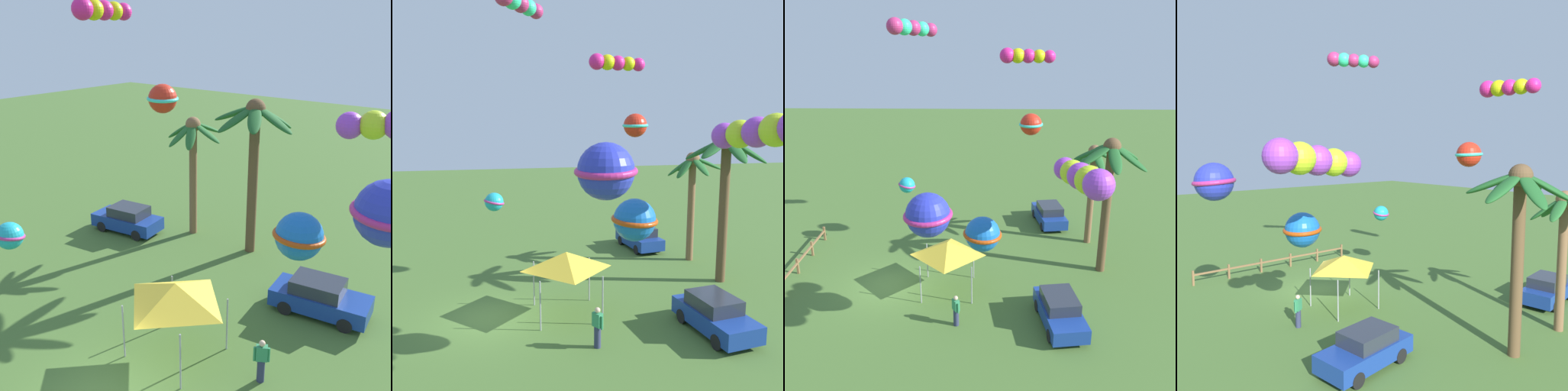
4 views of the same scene
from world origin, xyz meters
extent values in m
cylinder|color=brown|center=(-5.87, 11.99, 3.09)|extent=(0.42, 0.42, 6.18)
ellipsoid|color=#236028|center=(-5.09, 12.11, 5.82)|extent=(1.75, 0.75, 1.13)
ellipsoid|color=#236028|center=(-5.55, 12.78, 5.93)|extent=(1.16, 1.84, 0.91)
ellipsoid|color=#236028|center=(-6.37, 12.63, 5.86)|extent=(1.47, 1.68, 1.06)
ellipsoid|color=#236028|center=(-6.64, 11.88, 5.79)|extent=(1.72, 0.75, 1.18)
ellipsoid|color=#236028|center=(-6.13, 11.32, 5.72)|extent=(1.05, 1.66, 1.32)
ellipsoid|color=#236028|center=(-5.51, 11.37, 5.72)|extent=(1.23, 1.63, 1.31)
sphere|color=brown|center=(-5.87, 11.99, 6.18)|extent=(0.81, 0.81, 0.81)
cylinder|color=brown|center=(-2.10, 12.02, 3.70)|extent=(0.50, 0.50, 7.41)
ellipsoid|color=#1E5623|center=(-1.09, 11.96, 7.00)|extent=(2.19, 0.77, 1.31)
ellipsoid|color=#1E5623|center=(-1.57, 12.84, 6.94)|extent=(1.68, 2.11, 1.43)
ellipsoid|color=#1E5623|center=(-2.60, 12.88, 6.98)|extent=(1.63, 2.17, 1.35)
ellipsoid|color=#1E5623|center=(-3.15, 11.82, 7.11)|extent=(2.31, 1.04, 1.11)
ellipsoid|color=#1E5623|center=(-2.53, 11.10, 6.99)|extent=(1.49, 2.22, 1.32)
ellipsoid|color=#1E5623|center=(-1.58, 11.10, 7.09)|extent=(1.66, 2.25, 1.15)
sphere|color=brown|center=(-2.10, 12.02, 7.41)|extent=(0.95, 0.95, 0.95)
cube|color=navy|center=(3.23, 8.90, 0.60)|extent=(4.10, 2.23, 0.70)
cube|color=#282D38|center=(3.09, 8.88, 1.23)|extent=(2.22, 1.76, 0.56)
cylinder|color=black|center=(4.32, 9.84, 0.30)|extent=(0.62, 0.26, 0.60)
cylinder|color=black|center=(4.54, 8.29, 0.30)|extent=(0.62, 0.26, 0.60)
cylinder|color=black|center=(1.93, 9.50, 0.30)|extent=(0.62, 0.26, 0.60)
cylinder|color=black|center=(2.15, 7.95, 0.30)|extent=(0.62, 0.26, 0.60)
cube|color=navy|center=(-8.92, 9.81, 0.60)|extent=(4.10, 2.24, 0.70)
cube|color=#282D38|center=(-8.77, 9.83, 1.23)|extent=(2.22, 1.77, 0.56)
cylinder|color=black|center=(-10.00, 8.86, 0.30)|extent=(0.62, 0.26, 0.60)
cylinder|color=black|center=(-10.23, 10.41, 0.30)|extent=(0.62, 0.26, 0.60)
cylinder|color=black|center=(-7.61, 9.21, 0.30)|extent=(0.62, 0.26, 0.60)
cylinder|color=black|center=(-7.83, 10.75, 0.30)|extent=(0.62, 0.26, 0.60)
cylinder|color=#2D3351|center=(3.41, 3.98, 0.42)|extent=(0.26, 0.26, 0.84)
cube|color=#338956|center=(3.41, 3.98, 1.11)|extent=(0.44, 0.40, 0.54)
sphere|color=beige|center=(3.41, 3.98, 1.48)|extent=(0.21, 0.21, 0.21)
cylinder|color=#338956|center=(3.60, 4.10, 1.06)|extent=(0.09, 0.09, 0.52)
cylinder|color=#338956|center=(3.21, 3.86, 1.06)|extent=(0.09, 0.09, 0.52)
cylinder|color=#9E9EA3|center=(-1.03, 2.04, 1.05)|extent=(0.06, 0.06, 2.10)
cylinder|color=#9E9EA3|center=(1.57, 2.04, 1.05)|extent=(0.06, 0.06, 2.10)
cylinder|color=#9E9EA3|center=(-1.03, 4.64, 1.05)|extent=(0.06, 0.06, 2.10)
cylinder|color=#9E9EA3|center=(1.57, 4.64, 1.05)|extent=(0.06, 0.06, 2.10)
pyramid|color=yellow|center=(0.27, 3.34, 2.48)|extent=(2.86, 2.86, 0.75)
sphere|color=blue|center=(3.80, 5.23, 4.96)|extent=(1.53, 1.53, 1.53)
torus|color=#B8400D|center=(3.80, 5.23, 4.96)|extent=(2.38, 2.38, 0.31)
sphere|color=#EA2086|center=(-7.46, 6.52, 11.77)|extent=(0.94, 0.94, 0.94)
sphere|color=#CFD410|center=(-7.52, 7.17, 11.76)|extent=(0.90, 0.90, 0.90)
sphere|color=#EA2086|center=(-7.59, 7.82, 11.74)|extent=(0.86, 0.86, 0.86)
sphere|color=#CFD410|center=(-7.65, 8.48, 11.72)|extent=(0.82, 0.82, 0.82)
sphere|color=#EA2086|center=(-7.71, 9.13, 11.70)|extent=(0.79, 0.79, 0.79)
sphere|color=#BADB21|center=(4.53, 8.77, 7.99)|extent=(0.99, 0.99, 0.99)
sphere|color=purple|center=(3.76, 8.61, 7.91)|extent=(0.95, 0.95, 0.95)
sphere|color=#2832B9|center=(6.87, 3.35, 7.09)|extent=(1.61, 1.61, 1.61)
torus|color=#B52677|center=(6.87, 3.35, 7.09)|extent=(2.41, 2.41, 0.32)
sphere|color=#1EA7BB|center=(-4.80, 0.41, 4.25)|extent=(0.97, 0.97, 0.97)
torus|color=#B53484|center=(-4.80, 0.41, 4.25)|extent=(1.11, 1.11, 0.34)
sphere|color=red|center=(-4.21, 7.84, 8.17)|extent=(1.25, 1.25, 1.25)
torus|color=#3DDDCA|center=(-4.21, 7.84, 8.17)|extent=(1.89, 1.88, 0.21)
camera|label=1|loc=(9.82, -7.58, 11.30)|focal=44.40mm
camera|label=2|loc=(18.84, 0.22, 8.51)|focal=41.59mm
camera|label=3|loc=(21.73, 5.56, 13.24)|focal=41.97mm
camera|label=4|loc=(12.81, 21.05, 8.50)|focal=38.60mm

